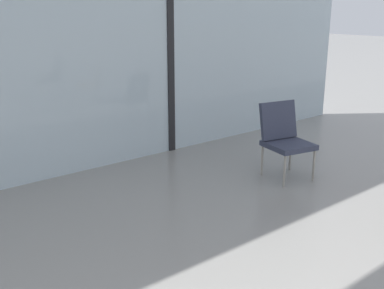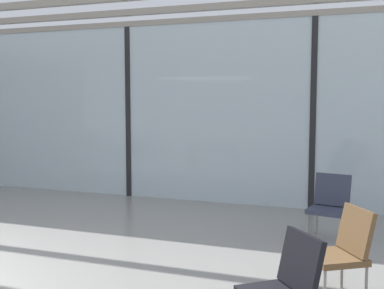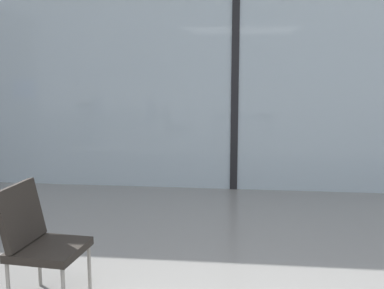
# 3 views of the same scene
# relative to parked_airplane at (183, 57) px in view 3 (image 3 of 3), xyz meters

# --- Properties ---
(glass_curtain_wall) EXTENTS (14.00, 0.08, 3.28)m
(glass_curtain_wall) POSITION_rel_parked_airplane_xyz_m (1.52, -6.22, -0.27)
(glass_curtain_wall) COLOR silver
(glass_curtain_wall) RESTS_ON ground
(window_mullion_1) EXTENTS (0.10, 0.12, 3.28)m
(window_mullion_1) POSITION_rel_parked_airplane_xyz_m (1.52, -6.22, -0.27)
(window_mullion_1) COLOR black
(window_mullion_1) RESTS_ON ground
(parked_airplane) EXTENTS (12.35, 3.81, 3.81)m
(parked_airplane) POSITION_rel_parked_airplane_xyz_m (0.00, 0.00, 0.00)
(parked_airplane) COLOR silver
(parked_airplane) RESTS_ON ground
(lounge_chair_3) EXTENTS (0.57, 0.53, 0.87)m
(lounge_chair_3) POSITION_rel_parked_airplane_xyz_m (0.18, -9.61, -1.41)
(lounge_chair_3) COLOR #28231E
(lounge_chair_3) RESTS_ON ground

